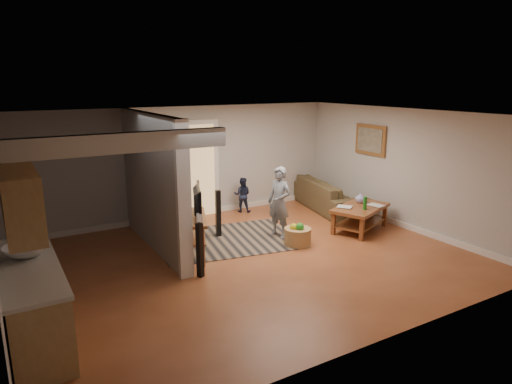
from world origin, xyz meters
TOP-DOWN VIEW (x-y plane):
  - ground at (0.00, 0.00)m, footprint 7.50×7.50m
  - room_shell at (-1.07, 0.43)m, footprint 7.54×6.02m
  - area_rug at (0.16, 1.12)m, footprint 2.96×2.38m
  - sofa at (3.30, 1.84)m, footprint 1.44×2.59m
  - coffee_table at (2.81, 0.27)m, footprint 1.51×1.21m
  - tv_console at (-0.74, 0.64)m, footprint 0.84×1.26m
  - speaker_left at (-1.00, -0.20)m, footprint 0.12×0.12m
  - speaker_right at (0.10, 1.40)m, footprint 0.11×0.11m
  - toy_basket at (1.18, 0.19)m, footprint 0.51×0.51m
  - child at (1.14, 0.78)m, footprint 0.49×0.60m
  - toddler at (1.36, 2.70)m, footprint 0.51×0.49m

SIDE VIEW (x-z plane):
  - ground at x=0.00m, z-range 0.00..0.00m
  - sofa at x=3.30m, z-range -0.36..0.36m
  - child at x=1.14m, z-range -0.71..0.71m
  - toddler at x=1.36m, z-range -0.42..0.42m
  - area_rug at x=0.16m, z-range 0.00..0.01m
  - toy_basket at x=1.18m, z-range -0.04..0.41m
  - coffee_table at x=2.81m, z-range 0.01..0.79m
  - speaker_left at x=-1.00m, z-range 0.00..0.89m
  - speaker_right at x=0.10m, z-range 0.00..0.95m
  - tv_console at x=-0.74m, z-range 0.17..1.18m
  - room_shell at x=-1.07m, z-range 0.20..2.72m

